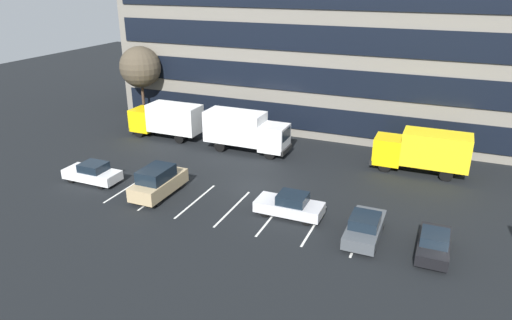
% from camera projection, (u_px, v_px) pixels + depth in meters
% --- Properties ---
extents(ground_plane, '(120.00, 120.00, 0.00)m').
position_uv_depth(ground_plane, '(255.00, 187.00, 33.97)').
color(ground_plane, black).
extents(office_building, '(40.31, 12.47, 14.40)m').
position_uv_depth(office_building, '(325.00, 51.00, 46.65)').
color(office_building, slate).
rests_on(office_building, ground_plane).
extents(lot_markings, '(16.94, 5.40, 0.01)m').
position_uv_depth(lot_markings, '(233.00, 208.00, 30.81)').
color(lot_markings, silver).
rests_on(lot_markings, ground_plane).
extents(box_truck_white, '(7.41, 2.45, 3.43)m').
position_uv_depth(box_truck_white, '(245.00, 130.00, 40.17)').
color(box_truck_white, white).
rests_on(box_truck_white, ground_plane).
extents(box_truck_yellow_all, '(7.15, 2.37, 3.31)m').
position_uv_depth(box_truck_yellow_all, '(423.00, 150.00, 35.75)').
color(box_truck_yellow_all, yellow).
rests_on(box_truck_yellow_all, ground_plane).
extents(box_truck_yellow, '(7.06, 2.34, 3.27)m').
position_uv_depth(box_truck_yellow, '(167.00, 119.00, 43.54)').
color(box_truck_yellow, yellow).
rests_on(box_truck_yellow, ground_plane).
extents(sedan_charcoal, '(1.83, 4.37, 1.57)m').
position_uv_depth(sedan_charcoal, '(365.00, 227.00, 27.07)').
color(sedan_charcoal, '#474C51').
rests_on(sedan_charcoal, ground_plane).
extents(suv_tan, '(1.97, 4.65, 2.10)m').
position_uv_depth(suv_tan, '(158.00, 182.00, 32.34)').
color(suv_tan, tan).
rests_on(suv_tan, ground_plane).
extents(sedan_black, '(1.65, 3.95, 1.41)m').
position_uv_depth(sedan_black, '(434.00, 244.00, 25.56)').
color(sedan_black, black).
rests_on(sedan_black, ground_plane).
extents(sedan_silver, '(4.31, 1.80, 1.54)m').
position_uv_depth(sedan_silver, '(290.00, 205.00, 29.66)').
color(sedan_silver, silver).
rests_on(sedan_silver, ground_plane).
extents(sedan_white, '(4.25, 1.78, 1.52)m').
position_uv_depth(sedan_white, '(93.00, 173.00, 34.51)').
color(sedan_white, white).
rests_on(sedan_white, ground_plane).
extents(bare_tree, '(4.14, 4.14, 7.77)m').
position_uv_depth(bare_tree, '(140.00, 67.00, 46.99)').
color(bare_tree, '#473323').
rests_on(bare_tree, ground_plane).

